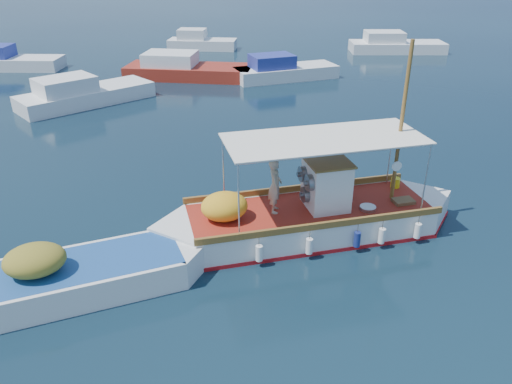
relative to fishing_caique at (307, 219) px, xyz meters
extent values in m
plane|color=black|center=(-0.29, 0.09, -0.50)|extent=(160.00, 160.00, 0.00)
cube|color=white|center=(0.06, 0.00, -0.18)|extent=(7.07, 2.40, 1.03)
cube|color=white|center=(-3.47, 0.03, -0.18)|extent=(2.35, 2.35, 1.03)
cube|color=white|center=(3.58, -0.03, -0.18)|extent=(2.35, 2.35, 1.03)
cube|color=#B01114|center=(0.06, 0.00, -0.49)|extent=(7.16, 2.48, 0.17)
cube|color=maroon|center=(0.06, 0.00, 0.32)|extent=(7.07, 2.22, 0.06)
cube|color=brown|center=(0.07, 1.19, 0.44)|extent=(7.15, 0.15, 0.19)
cube|color=brown|center=(0.05, -1.18, 0.44)|extent=(7.15, 0.15, 0.19)
cube|color=white|center=(0.53, 0.00, 1.05)|extent=(1.14, 1.23, 1.41)
cube|color=brown|center=(0.53, 0.00, 1.78)|extent=(1.23, 1.33, 0.06)
cylinder|color=slate|center=(-0.09, -0.30, 1.33)|extent=(0.21, 0.47, 0.47)
cylinder|color=slate|center=(-0.08, 0.30, 1.33)|extent=(0.21, 0.47, 0.47)
cylinder|color=slate|center=(-0.08, 0.00, 0.81)|extent=(0.21, 0.47, 0.47)
cylinder|color=brown|center=(2.69, -0.02, 2.69)|extent=(0.11, 0.11, 4.70)
cylinder|color=brown|center=(1.94, -0.01, 2.32)|extent=(1.69, 0.09, 0.08)
cylinder|color=silver|center=(-2.28, 1.05, 1.40)|extent=(0.04, 0.04, 2.12)
cylinder|color=silver|center=(-2.30, -1.02, 1.40)|extent=(0.04, 0.04, 2.12)
cylinder|color=silver|center=(3.07, 1.01, 1.40)|extent=(0.04, 0.04, 2.12)
cylinder|color=silver|center=(3.06, -1.06, 1.40)|extent=(0.04, 0.04, 2.12)
cube|color=silver|center=(0.39, 0.00, 2.48)|extent=(5.56, 2.30, 0.04)
ellipsoid|color=gold|center=(-2.48, 0.02, 0.74)|extent=(1.32, 1.13, 0.79)
cube|color=yellow|center=(1.28, 0.51, 0.53)|extent=(0.24, 0.17, 0.38)
cylinder|color=yellow|center=(3.17, 0.63, 0.50)|extent=(0.28, 0.28, 0.32)
cube|color=brown|center=(2.88, -0.40, 0.40)|extent=(0.61, 0.43, 0.11)
cylinder|color=#B2B2B2|center=(1.65, -0.53, 0.40)|extent=(0.47, 0.47, 0.11)
cylinder|color=white|center=(2.12, -1.00, 1.87)|extent=(0.28, 0.03, 0.28)
cylinder|color=white|center=(-1.83, -1.30, -0.08)|extent=(0.19, 0.19, 0.45)
cylinder|color=navy|center=(0.99, -1.32, -0.08)|extent=(0.19, 0.19, 0.45)
cylinder|color=white|center=(2.87, -1.34, -0.08)|extent=(0.19, 0.19, 0.45)
imported|color=#AAA48C|center=(-1.00, 0.08, 1.16)|extent=(0.54, 0.68, 1.62)
cube|color=white|center=(-6.43, -1.16, -0.23)|extent=(5.24, 2.58, 0.99)
cube|color=white|center=(-3.93, -0.84, -0.23)|extent=(1.95, 1.95, 0.99)
cube|color=navy|center=(-6.43, -1.16, 0.24)|extent=(5.21, 2.36, 0.05)
ellipsoid|color=olive|center=(-7.30, -1.26, 0.62)|extent=(1.58, 1.35, 0.72)
cube|color=silver|center=(-6.87, 15.88, -0.20)|extent=(7.41, 5.40, 1.00)
cube|color=silver|center=(-7.82, 15.39, 0.70)|extent=(3.46, 3.12, 0.80)
cube|color=maroon|center=(-0.68, 20.24, -0.20)|extent=(8.54, 5.66, 1.00)
cube|color=silver|center=(-1.80, 20.70, 0.70)|extent=(3.89, 3.43, 0.80)
cube|color=silver|center=(5.26, 18.39, -0.20)|extent=(6.73, 2.84, 1.00)
cube|color=navy|center=(4.28, 18.29, 0.70)|extent=(2.79, 2.12, 0.80)
cube|color=silver|center=(16.61, 24.65, -0.20)|extent=(7.80, 4.39, 1.00)
cube|color=silver|center=(15.54, 24.93, 0.70)|extent=(3.42, 2.89, 0.80)
cube|color=silver|center=(-12.51, 26.06, -0.20)|extent=(7.74, 4.27, 1.00)
cube|color=silver|center=(1.72, 29.79, -0.20)|extent=(5.84, 3.80, 1.00)
cube|color=silver|center=(0.95, 30.08, 0.70)|extent=(2.65, 2.36, 0.80)
camera|label=1|loc=(-4.75, -12.04, 7.28)|focal=35.00mm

